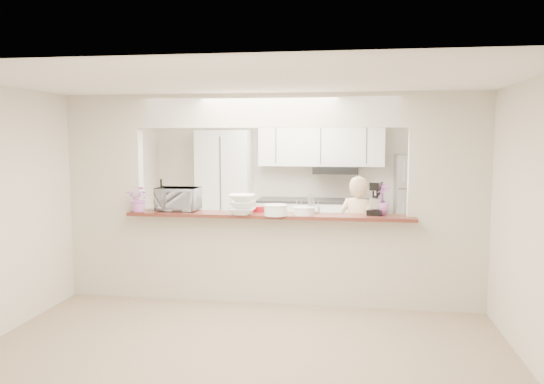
% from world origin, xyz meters
% --- Properties ---
extents(floor, '(6.00, 6.00, 0.00)m').
position_xyz_m(floor, '(0.00, 0.00, 0.00)').
color(floor, gray).
rests_on(floor, ground).
extents(tile_overlay, '(5.00, 2.90, 0.01)m').
position_xyz_m(tile_overlay, '(0.00, 1.55, 0.01)').
color(tile_overlay, beige).
rests_on(tile_overlay, floor).
extents(partition, '(5.00, 0.15, 2.50)m').
position_xyz_m(partition, '(0.00, 0.00, 1.48)').
color(partition, beige).
rests_on(partition, floor).
extents(bar_counter, '(3.40, 0.38, 1.09)m').
position_xyz_m(bar_counter, '(0.00, -0.00, 0.58)').
color(bar_counter, beige).
rests_on(bar_counter, floor).
extents(kitchen_cabinets, '(3.15, 0.62, 2.25)m').
position_xyz_m(kitchen_cabinets, '(-0.19, 2.72, 0.97)').
color(kitchen_cabinets, white).
rests_on(kitchen_cabinets, floor).
extents(refrigerator, '(0.75, 0.70, 1.70)m').
position_xyz_m(refrigerator, '(2.05, 2.65, 0.85)').
color(refrigerator, '#A0A0A5').
rests_on(refrigerator, floor).
extents(flower_left, '(0.34, 0.31, 0.32)m').
position_xyz_m(flower_left, '(-1.57, -0.15, 1.25)').
color(flower_left, '#CE6DBA').
rests_on(flower_left, bar_counter).
extents(wine_bottle_a, '(0.08, 0.08, 0.39)m').
position_xyz_m(wine_bottle_a, '(-1.35, 0.03, 1.24)').
color(wine_bottle_a, black).
rests_on(wine_bottle_a, bar_counter).
extents(wine_bottle_b, '(0.06, 0.06, 0.31)m').
position_xyz_m(wine_bottle_b, '(-1.33, -0.01, 1.21)').
color(wine_bottle_b, black).
rests_on(wine_bottle_b, bar_counter).
extents(toaster_oven, '(0.51, 0.35, 0.28)m').
position_xyz_m(toaster_oven, '(-1.15, 0.05, 1.23)').
color(toaster_oven, '#B2B3B7').
rests_on(toaster_oven, bar_counter).
extents(serving_bowls, '(0.32, 0.32, 0.23)m').
position_xyz_m(serving_bowls, '(-0.30, -0.17, 1.21)').
color(serving_bowls, white).
rests_on(serving_bowls, bar_counter).
extents(plate_stack_a, '(0.28, 0.28, 0.13)m').
position_xyz_m(plate_stack_a, '(0.10, -0.19, 1.15)').
color(plate_stack_a, white).
rests_on(plate_stack_a, bar_counter).
extents(plate_stack_b, '(0.26, 0.26, 0.09)m').
position_xyz_m(plate_stack_b, '(0.42, -0.08, 1.14)').
color(plate_stack_b, white).
rests_on(plate_stack_b, bar_counter).
extents(red_bowl, '(0.14, 0.14, 0.07)m').
position_xyz_m(red_bowl, '(-0.15, 0.08, 1.12)').
color(red_bowl, maroon).
rests_on(red_bowl, bar_counter).
extents(tan_bowl, '(0.16, 0.16, 0.07)m').
position_xyz_m(tan_bowl, '(0.40, -0.03, 1.13)').
color(tan_bowl, tan).
rests_on(tan_bowl, bar_counter).
extents(utensil_caddy, '(0.28, 0.22, 0.23)m').
position_xyz_m(utensil_caddy, '(0.45, 0.05, 1.19)').
color(utensil_caddy, silver).
rests_on(utensil_caddy, bar_counter).
extents(stand_mixer, '(0.23, 0.29, 0.39)m').
position_xyz_m(stand_mixer, '(1.25, 0.06, 1.26)').
color(stand_mixer, black).
rests_on(stand_mixer, bar_counter).
extents(flower_right, '(0.21, 0.21, 0.37)m').
position_xyz_m(flower_right, '(1.30, 0.05, 1.27)').
color(flower_right, '#D274D7').
rests_on(flower_right, bar_counter).
extents(person, '(0.63, 0.53, 1.48)m').
position_xyz_m(person, '(1.06, 0.80, 0.74)').
color(person, '#DBB58E').
rests_on(person, floor).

